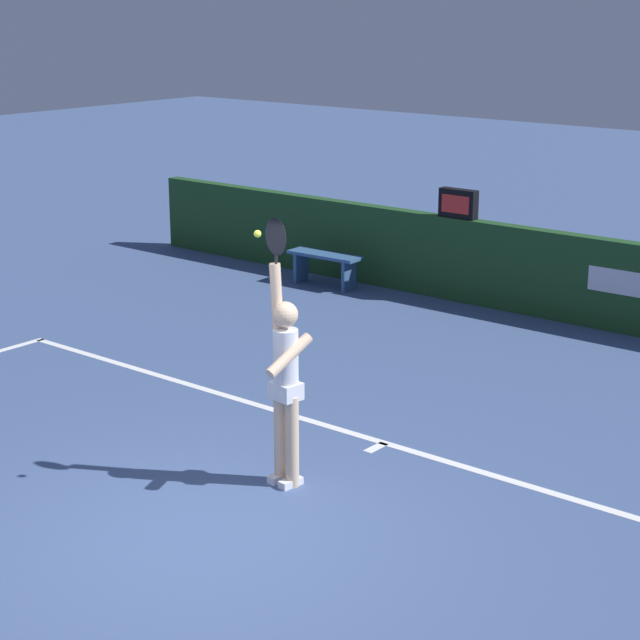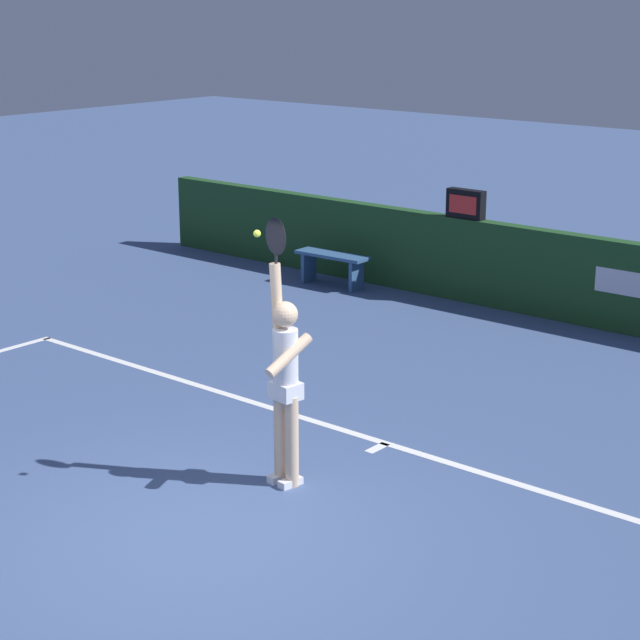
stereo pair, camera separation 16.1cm
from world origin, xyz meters
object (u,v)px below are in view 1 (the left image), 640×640
speed_display (458,203)px  tennis_player (285,377)px  tennis_ball (258,234)px  courtside_bench_far (324,262)px

speed_display → tennis_player: size_ratio=0.24×
tennis_ball → speed_display: bearing=108.2°
tennis_ball → courtside_bench_far: bearing=124.4°
tennis_player → courtside_bench_far: bearing=126.0°
tennis_ball → courtside_bench_far: (-4.29, 6.27, -2.05)m
speed_display → courtside_bench_far: bearing=-163.3°
tennis_player → tennis_ball: 1.40m
tennis_player → tennis_ball: tennis_player is taller
speed_display → courtside_bench_far: (-2.03, -0.61, -1.08)m
tennis_player → speed_display: bearing=109.4°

